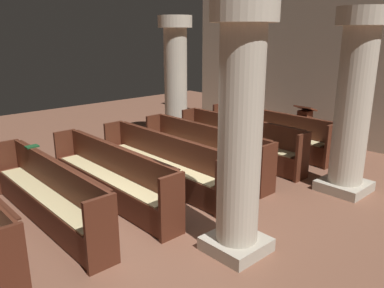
{
  "coord_description": "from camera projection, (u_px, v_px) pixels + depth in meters",
  "views": [
    {
      "loc": [
        4.67,
        -3.38,
        2.83
      ],
      "look_at": [
        -0.58,
        1.45,
        0.75
      ],
      "focal_mm": 36.13,
      "sensor_mm": 36.0,
      "label": 1
    }
  ],
  "objects": [
    {
      "name": "ground_plane",
      "position": [
        151.0,
        212.0,
        6.29
      ],
      "size": [
        19.2,
        19.2,
        0.0
      ],
      "primitive_type": "plane",
      "color": "brown"
    },
    {
      "name": "back_wall",
      "position": [
        344.0,
        56.0,
        9.61
      ],
      "size": [
        10.0,
        0.16,
        4.5
      ],
      "primitive_type": "cube",
      "color": "beige",
      "rests_on": "ground"
    },
    {
      "name": "pew_row_0",
      "position": [
        269.0,
        131.0,
        9.42
      ],
      "size": [
        3.35,
        0.47,
        0.96
      ],
      "color": "#562819",
      "rests_on": "ground"
    },
    {
      "name": "pew_row_1",
      "position": [
        239.0,
        139.0,
        8.7
      ],
      "size": [
        3.35,
        0.46,
        0.96
      ],
      "color": "#562819",
      "rests_on": "ground"
    },
    {
      "name": "pew_row_2",
      "position": [
        204.0,
        149.0,
        7.98
      ],
      "size": [
        3.35,
        0.46,
        0.96
      ],
      "color": "#562819",
      "rests_on": "ground"
    },
    {
      "name": "pew_row_3",
      "position": [
        162.0,
        160.0,
        7.26
      ],
      "size": [
        3.35,
        0.47,
        0.96
      ],
      "color": "#562819",
      "rests_on": "ground"
    },
    {
      "name": "pew_row_4",
      "position": [
        111.0,
        174.0,
        6.55
      ],
      "size": [
        3.35,
        0.46,
        0.96
      ],
      "color": "#562819",
      "rests_on": "ground"
    },
    {
      "name": "pew_row_5",
      "position": [
        48.0,
        192.0,
        5.83
      ],
      "size": [
        3.35,
        0.47,
        0.96
      ],
      "color": "#562819",
      "rests_on": "ground"
    },
    {
      "name": "pillar_aisle_side",
      "position": [
        354.0,
        100.0,
        6.69
      ],
      "size": [
        0.88,
        0.88,
        3.23
      ],
      "color": "#B6AD9A",
      "rests_on": "ground"
    },
    {
      "name": "pillar_far_side",
      "position": [
        176.0,
        77.0,
        10.2
      ],
      "size": [
        0.88,
        0.88,
        3.23
      ],
      "color": "#B6AD9A",
      "rests_on": "ground"
    },
    {
      "name": "pillar_aisle_rear",
      "position": [
        240.0,
        129.0,
        4.73
      ],
      "size": [
        0.8,
        0.8,
        3.23
      ],
      "color": "#B6AD9A",
      "rests_on": "ground"
    },
    {
      "name": "lectern",
      "position": [
        304.0,
        130.0,
        9.7
      ],
      "size": [
        0.48,
        0.45,
        1.08
      ],
      "color": "#492215",
      "rests_on": "ground"
    },
    {
      "name": "hymn_book",
      "position": [
        32.0,
        146.0,
        6.5
      ],
      "size": [
        0.15,
        0.21,
        0.02
      ],
      "primitive_type": "cube",
      "color": "#194723",
      "rests_on": "pew_row_5"
    }
  ]
}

